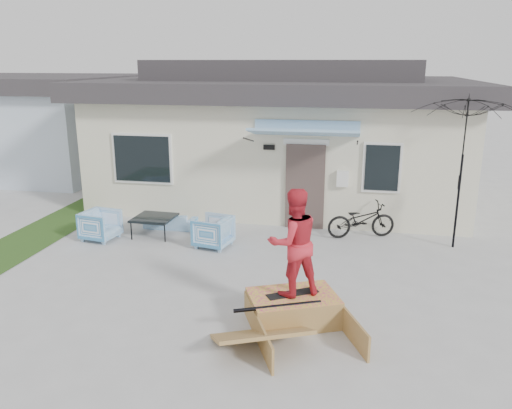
% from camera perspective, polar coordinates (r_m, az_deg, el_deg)
% --- Properties ---
extents(ground, '(90.00, 90.00, 0.00)m').
position_cam_1_polar(ground, '(8.96, -4.18, -11.02)').
color(ground, '#A8A8A8').
rests_on(ground, ground).
extents(grass_strip, '(1.40, 8.00, 0.01)m').
position_cam_1_polar(grass_strip, '(12.83, -24.74, -4.06)').
color(grass_strip, '#244217').
rests_on(grass_strip, ground).
extents(house, '(10.80, 8.49, 4.10)m').
position_cam_1_polar(house, '(15.99, 3.25, 8.19)').
color(house, beige).
rests_on(house, ground).
extents(neighbor_house, '(8.60, 7.60, 3.50)m').
position_cam_1_polar(neighbor_house, '(21.89, -24.62, 8.42)').
color(neighbor_house, silver).
rests_on(neighbor_house, ground).
extents(loveseat, '(1.29, 0.38, 0.50)m').
position_cam_1_polar(loveseat, '(12.93, -9.49, -1.50)').
color(loveseat, '#3182BE').
rests_on(loveseat, ground).
extents(armchair_left, '(0.81, 0.84, 0.77)m').
position_cam_1_polar(armchair_left, '(12.42, -16.93, -2.06)').
color(armchair_left, '#3182BE').
rests_on(armchair_left, ground).
extents(armchair_right, '(0.84, 0.87, 0.77)m').
position_cam_1_polar(armchair_right, '(11.47, -4.81, -2.86)').
color(armchair_right, '#3182BE').
rests_on(armchair_right, ground).
extents(coffee_table, '(0.96, 0.96, 0.45)m').
position_cam_1_polar(coffee_table, '(12.45, -11.21, -2.36)').
color(coffee_table, black).
rests_on(coffee_table, ground).
extents(bicycle, '(1.71, 1.06, 1.03)m').
position_cam_1_polar(bicycle, '(12.24, 11.65, -1.28)').
color(bicycle, black).
rests_on(bicycle, ground).
extents(patio_umbrella, '(2.58, 2.43, 2.20)m').
position_cam_1_polar(patio_umbrella, '(11.89, 21.86, 3.53)').
color(patio_umbrella, black).
rests_on(patio_umbrella, ground).
extents(skate_ramp, '(1.98, 2.21, 0.45)m').
position_cam_1_polar(skate_ramp, '(8.33, 4.14, -11.48)').
color(skate_ramp, olive).
rests_on(skate_ramp, ground).
extents(skateboard, '(0.83, 0.63, 0.05)m').
position_cam_1_polar(skateboard, '(8.25, 4.09, -9.77)').
color(skateboard, black).
rests_on(skateboard, skate_ramp).
extents(skater, '(1.05, 0.98, 1.71)m').
position_cam_1_polar(skater, '(7.91, 4.21, -4.00)').
color(skater, red).
rests_on(skater, skateboard).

